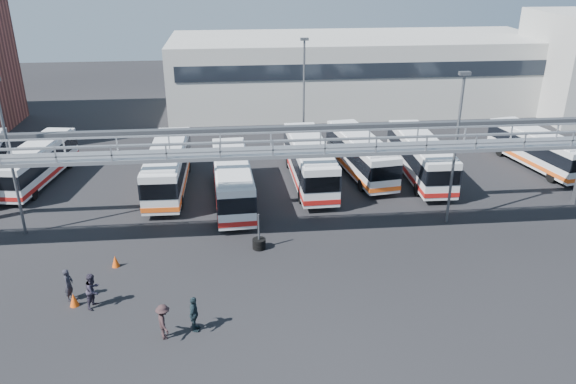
{
  "coord_description": "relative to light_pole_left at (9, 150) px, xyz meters",
  "views": [
    {
      "loc": [
        -2.09,
        -26.07,
        17.08
      ],
      "look_at": [
        1.04,
        6.0,
        3.09
      ],
      "focal_mm": 35.0,
      "sensor_mm": 36.0,
      "label": 1
    }
  ],
  "objects": [
    {
      "name": "ground",
      "position": [
        16.0,
        -8.0,
        -5.73
      ],
      "size": [
        140.0,
        140.0,
        0.0
      ],
      "primitive_type": "plane",
      "color": "black",
      "rests_on": "ground"
    },
    {
      "name": "gantry",
      "position": [
        16.0,
        -2.13,
        -0.22
      ],
      "size": [
        51.4,
        5.15,
        7.1
      ],
      "color": "#93959B",
      "rests_on": "ground"
    },
    {
      "name": "warehouse",
      "position": [
        28.0,
        30.0,
        -1.73
      ],
      "size": [
        42.0,
        14.0,
        8.0
      ],
      "primitive_type": "cube",
      "color": "#9E9E99",
      "rests_on": "ground"
    },
    {
      "name": "light_pole_left",
      "position": [
        0.0,
        0.0,
        0.0
      ],
      "size": [
        0.7,
        0.35,
        10.21
      ],
      "color": "#4C4F54",
      "rests_on": "ground"
    },
    {
      "name": "light_pole_mid",
      "position": [
        28.0,
        -1.0,
        0.0
      ],
      "size": [
        0.7,
        0.35,
        10.21
      ],
      "color": "#4C4F54",
      "rests_on": "ground"
    },
    {
      "name": "light_pole_back",
      "position": [
        20.0,
        14.0,
        0.0
      ],
      "size": [
        0.7,
        0.35,
        10.21
      ],
      "color": "#4C4F54",
      "rests_on": "ground"
    },
    {
      "name": "bus_1",
      "position": [
        -1.69,
        8.93,
        -4.0
      ],
      "size": [
        3.85,
        10.49,
        3.11
      ],
      "rotation": [
        0.0,
        0.0,
        -0.15
      ],
      "color": "silver",
      "rests_on": "ground"
    },
    {
      "name": "bus_3",
      "position": [
        8.7,
        6.49,
        -3.83
      ],
      "size": [
        2.77,
        11.32,
        3.43
      ],
      "rotation": [
        0.0,
        0.0,
        -0.01
      ],
      "color": "silver",
      "rests_on": "ground"
    },
    {
      "name": "bus_4",
      "position": [
        13.55,
        3.7,
        -3.89
      ],
      "size": [
        3.09,
        11.06,
        3.33
      ],
      "rotation": [
        0.0,
        0.0,
        0.05
      ],
      "color": "silver",
      "rests_on": "ground"
    },
    {
      "name": "bus_5",
      "position": [
        19.56,
        6.67,
        -3.8
      ],
      "size": [
        2.98,
        11.53,
        3.48
      ],
      "rotation": [
        0.0,
        0.0,
        0.03
      ],
      "color": "silver",
      "rests_on": "ground"
    },
    {
      "name": "bus_6",
      "position": [
        23.97,
        8.23,
        -3.92
      ],
      "size": [
        3.97,
        11.01,
        3.27
      ],
      "rotation": [
        0.0,
        0.0,
        0.14
      ],
      "color": "silver",
      "rests_on": "ground"
    },
    {
      "name": "bus_7",
      "position": [
        28.56,
        6.99,
        -3.85
      ],
      "size": [
        2.78,
        11.24,
        3.4
      ],
      "rotation": [
        0.0,
        0.0,
        -0.02
      ],
      "color": "silver",
      "rests_on": "ground"
    },
    {
      "name": "bus_9",
      "position": [
        39.11,
        8.38,
        -4.0
      ],
      "size": [
        4.38,
        10.53,
        3.12
      ],
      "rotation": [
        0.0,
        0.0,
        0.2
      ],
      "color": "silver",
      "rests_on": "ground"
    },
    {
      "name": "pedestrian_a",
      "position": [
        4.88,
        -8.03,
        -4.81
      ],
      "size": [
        0.5,
        0.7,
        1.83
      ],
      "primitive_type": "imported",
      "rotation": [
        0.0,
        0.0,
        1.48
      ],
      "color": "black",
      "rests_on": "ground"
    },
    {
      "name": "pedestrian_b",
      "position": [
        6.3,
        -8.8,
        -4.76
      ],
      "size": [
        1.01,
        1.14,
        1.94
      ],
      "primitive_type": "imported",
      "rotation": [
        0.0,
        0.0,
        1.22
      ],
      "color": "#292432",
      "rests_on": "ground"
    },
    {
      "name": "pedestrian_c",
      "position": [
        10.18,
        -11.76,
        -4.81
      ],
      "size": [
        1.01,
        1.33,
        1.83
      ],
      "primitive_type": "imported",
      "rotation": [
        0.0,
        0.0,
        1.89
      ],
      "color": "#2E1E20",
      "rests_on": "ground"
    },
    {
      "name": "pedestrian_d",
      "position": [
        11.58,
        -11.33,
        -4.79
      ],
      "size": [
        0.61,
        1.15,
        1.87
      ],
      "primitive_type": "imported",
      "rotation": [
        0.0,
        0.0,
        1.43
      ],
      "color": "#1B2A31",
      "rests_on": "ground"
    },
    {
      "name": "cone_left",
      "position": [
        5.22,
        -8.65,
        -5.36
      ],
      "size": [
        0.51,
        0.51,
        0.74
      ],
      "primitive_type": "cone",
      "rotation": [
        0.0,
        0.0,
        0.09
      ],
      "color": "#E34B0C",
      "rests_on": "ground"
    },
    {
      "name": "cone_right",
      "position": [
        6.64,
        -4.83,
        -5.37
      ],
      "size": [
        0.54,
        0.54,
        0.71
      ],
      "primitive_type": "cone",
      "rotation": [
        0.0,
        0.0,
        -0.23
      ],
      "color": "#E34B0C",
      "rests_on": "ground"
    },
    {
      "name": "tire_stack",
      "position": [
        15.1,
        -3.5,
        -5.33
      ],
      "size": [
        0.82,
        0.82,
        2.35
      ],
      "color": "black",
      "rests_on": "ground"
    }
  ]
}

